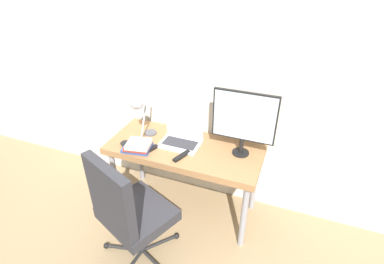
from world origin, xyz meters
name	(u,v)px	position (x,y,z in m)	size (l,w,h in m)	color
ground_plane	(173,229)	(0.00, 0.00, 0.00)	(12.00, 12.00, 0.00)	#937A56
wall_back	(199,68)	(0.00, 0.64, 1.30)	(8.00, 0.05, 2.60)	beige
desk	(185,154)	(0.00, 0.29, 0.64)	(1.32, 0.58, 0.71)	#996B42
laptop	(182,138)	(-0.05, 0.33, 0.76)	(0.34, 0.24, 0.25)	silver
monitor	(244,119)	(0.47, 0.37, 1.03)	(0.50, 0.14, 0.55)	black
desk_lamp	(139,106)	(-0.37, 0.22, 1.06)	(0.12, 0.29, 0.46)	#4C4C51
office_chair	(127,209)	(-0.17, -0.39, 0.55)	(0.65, 0.64, 1.00)	black
book_stack	(138,146)	(-0.34, 0.10, 0.75)	(0.27, 0.22, 0.09)	#334C8C
tv_remote	(151,149)	(-0.24, 0.13, 0.72)	(0.09, 0.15, 0.02)	black
media_remote	(182,156)	(0.04, 0.14, 0.72)	(0.10, 0.18, 0.02)	black
game_controller	(128,144)	(-0.46, 0.13, 0.73)	(0.14, 0.10, 0.04)	black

